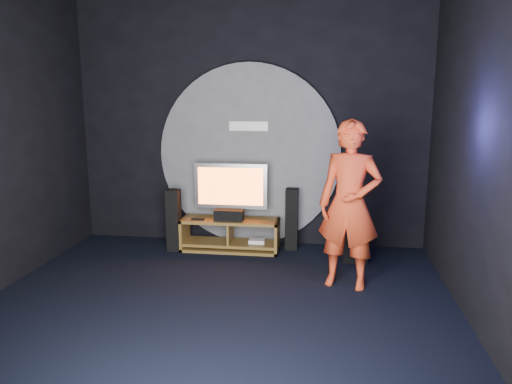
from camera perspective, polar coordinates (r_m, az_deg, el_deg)
floor at (r=5.20m, az=-4.91°, el=-13.66°), size 5.00×5.00×0.00m
back_wall at (r=7.18m, az=-0.71°, el=7.84°), size 5.00×0.04×3.50m
front_wall at (r=2.39m, az=-18.99°, el=-0.10°), size 5.00×0.04×3.50m
right_wall at (r=4.82m, az=25.17°, el=4.99°), size 0.04×5.00×3.50m
wall_disc_panel at (r=7.17m, az=-0.77°, el=4.23°), size 2.60×0.11×2.60m
media_console at (r=7.05m, az=-2.89°, el=-5.11°), size 1.36×0.45×0.45m
tv at (r=6.95m, az=-2.91°, el=0.41°), size 1.02×0.22×0.77m
center_speaker at (r=6.88m, az=-3.11°, el=-2.67°), size 0.40×0.15×0.15m
remote at (r=6.96m, az=-6.66°, el=-3.12°), size 0.18×0.05×0.02m
tower_speaker_left at (r=7.07m, az=-9.37°, el=-3.19°), size 0.17×0.19×0.87m
tower_speaker_right at (r=7.05m, az=4.10°, el=-3.11°), size 0.17×0.19×0.87m
subwoofer at (r=6.76m, az=11.25°, el=-6.27°), size 0.31×0.31×0.34m
player at (r=5.68m, az=10.64°, el=-1.44°), size 0.78×0.60×1.91m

